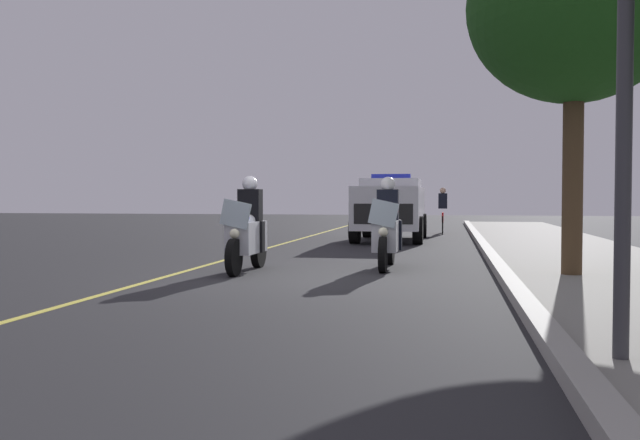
{
  "coord_description": "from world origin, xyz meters",
  "views": [
    {
      "loc": [
        10.94,
        2.4,
        1.33
      ],
      "look_at": [
        -1.65,
        0.0,
        0.9
      ],
      "focal_mm": 37.8,
      "sensor_mm": 36.0,
      "label": 1
    }
  ],
  "objects_px": {
    "police_motorcycle_lead_left": "(247,233)",
    "police_suv": "(391,206)",
    "cyclist_background": "(443,211)",
    "tree_mid_block": "(575,6)",
    "police_motorcycle_lead_right": "(387,231)"
  },
  "relations": [
    {
      "from": "police_suv",
      "to": "cyclist_background",
      "type": "xyz_separation_m",
      "value": [
        -4.26,
        1.55,
        -0.22
      ]
    },
    {
      "from": "police_motorcycle_lead_right",
      "to": "police_suv",
      "type": "xyz_separation_m",
      "value": [
        -8.18,
        -0.61,
        0.37
      ]
    },
    {
      "from": "police_suv",
      "to": "tree_mid_block",
      "type": "relative_size",
      "value": 0.84
    },
    {
      "from": "police_suv",
      "to": "tree_mid_block",
      "type": "xyz_separation_m",
      "value": [
        9.45,
        3.69,
        3.3
      ]
    },
    {
      "from": "police_motorcycle_lead_left",
      "to": "police_suv",
      "type": "distance_m",
      "value": 9.38
    },
    {
      "from": "cyclist_background",
      "to": "police_motorcycle_lead_left",
      "type": "bearing_deg",
      "value": -13.96
    },
    {
      "from": "police_motorcycle_lead_left",
      "to": "tree_mid_block",
      "type": "distance_m",
      "value": 6.6
    },
    {
      "from": "tree_mid_block",
      "to": "police_motorcycle_lead_right",
      "type": "bearing_deg",
      "value": -112.48
    },
    {
      "from": "police_motorcycle_lead_left",
      "to": "police_motorcycle_lead_right",
      "type": "distance_m",
      "value": 2.62
    },
    {
      "from": "police_motorcycle_lead_left",
      "to": "cyclist_background",
      "type": "xyz_separation_m",
      "value": [
        -13.45,
        3.34,
        0.14
      ]
    },
    {
      "from": "police_motorcycle_lead_right",
      "to": "police_suv",
      "type": "distance_m",
      "value": 8.21
    },
    {
      "from": "police_motorcycle_lead_right",
      "to": "tree_mid_block",
      "type": "distance_m",
      "value": 4.95
    },
    {
      "from": "police_motorcycle_lead_right",
      "to": "cyclist_background",
      "type": "bearing_deg",
      "value": 175.72
    },
    {
      "from": "cyclist_background",
      "to": "police_suv",
      "type": "bearing_deg",
      "value": -19.96
    },
    {
      "from": "police_motorcycle_lead_left",
      "to": "tree_mid_block",
      "type": "bearing_deg",
      "value": 87.3
    }
  ]
}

